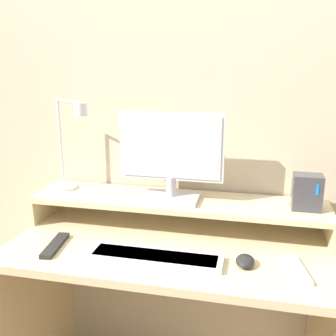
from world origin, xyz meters
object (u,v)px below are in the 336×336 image
Objects in this scene: mouse at (245,261)px; keyboard at (155,257)px; desk_lamp at (69,150)px; remote_secondary at (297,270)px; remote_control at (55,245)px; monitor at (171,156)px; router_dock at (307,192)px.

keyboard is at bearing -174.56° from mouse.
desk_lamp reaches higher than remote_secondary.
remote_control is 1.04× the size of remote_secondary.
keyboard is 2.41× the size of remote_control.
mouse is (0.31, 0.03, 0.01)m from keyboard.
monitor reaches higher than remote_control.
remote_secondary is at bearing -27.91° from monitor.
mouse is (0.31, -0.25, -0.29)m from monitor.
router_dock is (0.52, 0.01, -0.12)m from monitor.
keyboard is 5.42× the size of mouse.
monitor is at bearing -1.18° from desk_lamp.
monitor reaches higher than keyboard.
remote_control is (-0.90, -0.28, -0.18)m from router_dock.
keyboard is at bearing -32.90° from desk_lamp.
remote_secondary is (0.85, 0.01, 0.00)m from remote_control.
router_dock is 0.72× the size of remote_secondary.
keyboard is (0.00, -0.28, -0.29)m from monitor.
router_dock reaches higher than keyboard.
desk_lamp is 1.00m from remote_secondary.
router_dock is 0.69× the size of remote_control.
monitor is at bearing 152.09° from remote_secondary.
monitor is 0.53m from router_dock.
remote_control is at bearing -178.38° from mouse.
remote_secondary is at bearing -99.15° from router_dock.
monitor is 0.44m from desk_lamp.
desk_lamp is at bearing 178.82° from monitor.
router_dock is 0.37m from mouse.
desk_lamp is 2.10× the size of remote_secondary.
router_dock is at bearing 1.25° from monitor.
monitor is 0.55m from remote_control.
remote_secondary is at bearing -1.70° from mouse.
desk_lamp is at bearing -179.86° from router_dock.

